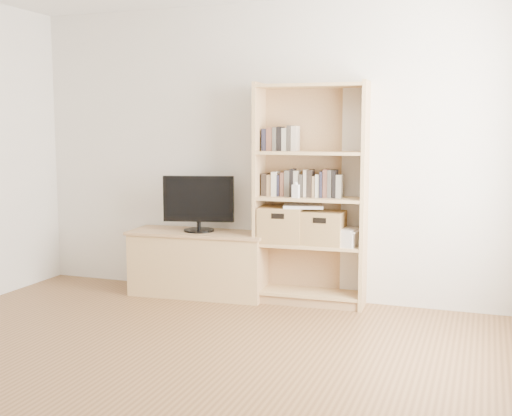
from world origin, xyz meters
The scene contains 12 objects.
floor centered at (0.00, 0.00, 0.00)m, with size 4.50×5.00×0.01m, color brown.
back_wall centered at (0.00, 2.50, 1.30)m, with size 4.50×0.02×2.60m, color white.
tv_stand centered at (-0.56, 2.27, 0.28)m, with size 1.22×0.46×0.56m, color tan.
bookshelf centered at (0.46, 2.33, 0.94)m, with size 0.94×0.34×1.89m, color tan.
television centered at (-0.56, 2.27, 0.83)m, with size 0.64×0.05×0.50m, color black.
books_row_mid centered at (0.46, 2.35, 1.04)m, with size 0.83×0.16×0.22m, color black.
books_row_upper centered at (0.25, 2.34, 1.41)m, with size 0.37×0.13×0.19m, color black.
baby_monitor centered at (0.36, 2.22, 0.98)m, with size 0.06×0.04×0.11m, color white.
basket_left centered at (0.21, 2.31, 0.68)m, with size 0.37×0.31×0.31m, color #A7794B.
basket_right centered at (0.57, 2.33, 0.67)m, with size 0.34×0.28×0.28m, color #A7794B.
laptop centered at (0.40, 2.32, 0.84)m, with size 0.33×0.23×0.03m, color white.
magazine_stack centered at (0.78, 2.34, 0.59)m, with size 0.18×0.27×0.12m, color beige.
Camera 1 is at (1.86, -2.91, 1.50)m, focal length 45.00 mm.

